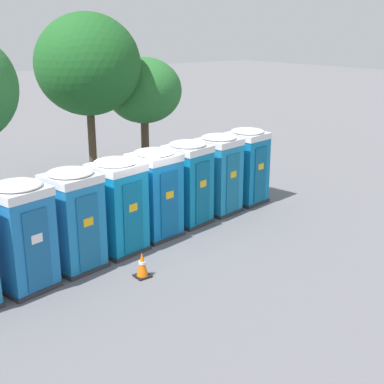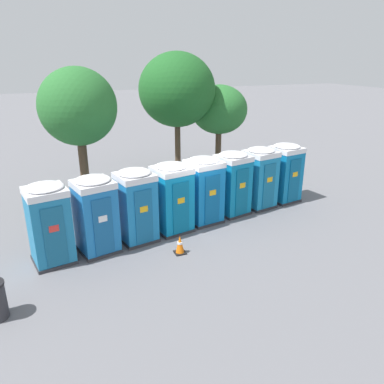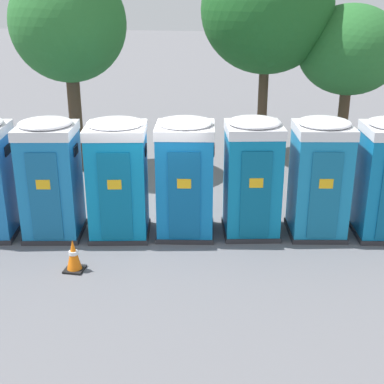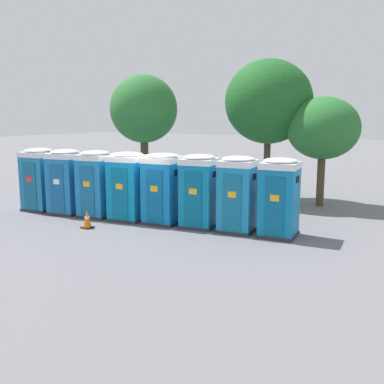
{
  "view_description": "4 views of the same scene",
  "coord_description": "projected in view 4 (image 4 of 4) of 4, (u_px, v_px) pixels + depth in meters",
  "views": [
    {
      "loc": [
        -7.16,
        -12.07,
        5.76
      ],
      "look_at": [
        2.25,
        0.19,
        0.95
      ],
      "focal_mm": 50.0,
      "sensor_mm": 36.0,
      "label": 1
    },
    {
      "loc": [
        -4.75,
        -12.18,
        6.03
      ],
      "look_at": [
        0.2,
        -0.19,
        1.3
      ],
      "focal_mm": 35.0,
      "sensor_mm": 36.0,
      "label": 2
    },
    {
      "loc": [
        2.78,
        -10.46,
        4.96
      ],
      "look_at": [
        0.87,
        -0.06,
        0.95
      ],
      "focal_mm": 50.0,
      "sensor_mm": 36.0,
      "label": 3
    },
    {
      "loc": [
        10.43,
        -12.61,
        3.91
      ],
      "look_at": [
        1.87,
        0.12,
        1.22
      ],
      "focal_mm": 42.0,
      "sensor_mm": 36.0,
      "label": 4
    }
  ],
  "objects": [
    {
      "name": "portapotty_5",
      "position": [
        199.0,
        191.0,
        15.51
      ],
      "size": [
        1.39,
        1.41,
        2.54
      ],
      "color": "#2D2D33",
      "rests_on": "ground"
    },
    {
      "name": "portapotty_4",
      "position": [
        162.0,
        188.0,
        16.03
      ],
      "size": [
        1.38,
        1.37,
        2.54
      ],
      "color": "#2D2D33",
      "rests_on": "ground"
    },
    {
      "name": "street_tree_0",
      "position": [
        144.0,
        110.0,
        20.71
      ],
      "size": [
        3.1,
        3.1,
        5.68
      ],
      "color": "#4C3826",
      "rests_on": "ground"
    },
    {
      "name": "portapotty_7",
      "position": [
        279.0,
        197.0,
        14.31
      ],
      "size": [
        1.33,
        1.36,
        2.54
      ],
      "color": "#2D2D33",
      "rests_on": "ground"
    },
    {
      "name": "street_tree_1",
      "position": [
        323.0,
        129.0,
        18.77
      ],
      "size": [
        3.03,
        3.03,
        4.62
      ],
      "color": "#4C3826",
      "rests_on": "ground"
    },
    {
      "name": "traffic_cone",
      "position": [
        87.0,
        219.0,
        15.5
      ],
      "size": [
        0.36,
        0.36,
        0.64
      ],
      "color": "black",
      "rests_on": "ground"
    },
    {
      "name": "ground_plane",
      "position": [
        149.0,
        220.0,
        16.71
      ],
      "size": [
        120.0,
        120.0,
        0.0
      ],
      "primitive_type": "plane",
      "color": "slate"
    },
    {
      "name": "portapotty_0",
      "position": [
        40.0,
        179.0,
        18.27
      ],
      "size": [
        1.39,
        1.39,
        2.54
      ],
      "color": "#2D2D33",
      "rests_on": "ground"
    },
    {
      "name": "street_tree_2",
      "position": [
        269.0,
        102.0,
        19.83
      ],
      "size": [
        3.86,
        3.86,
        6.28
      ],
      "color": "#4C3826",
      "rests_on": "ground"
    },
    {
      "name": "portapotty_3",
      "position": [
        128.0,
        186.0,
        16.53
      ],
      "size": [
        1.45,
        1.42,
        2.54
      ],
      "color": "#2D2D33",
      "rests_on": "ground"
    },
    {
      "name": "portapotty_2",
      "position": [
        96.0,
        184.0,
        17.08
      ],
      "size": [
        1.38,
        1.4,
        2.54
      ],
      "color": "#2D2D33",
      "rests_on": "ground"
    },
    {
      "name": "portapotty_1",
      "position": [
        66.0,
        181.0,
        17.63
      ],
      "size": [
        1.42,
        1.43,
        2.54
      ],
      "color": "#2D2D33",
      "rests_on": "ground"
    },
    {
      "name": "portapotty_6",
      "position": [
        238.0,
        194.0,
        14.92
      ],
      "size": [
        1.35,
        1.38,
        2.54
      ],
      "color": "#2D2D33",
      "rests_on": "ground"
    }
  ]
}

